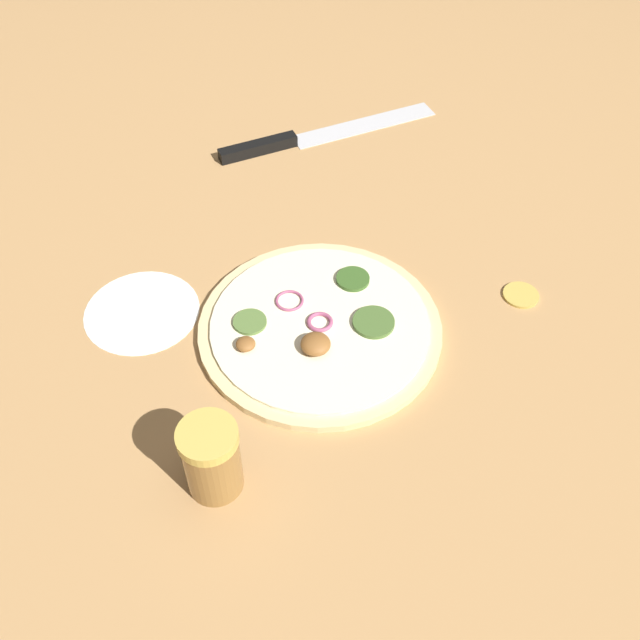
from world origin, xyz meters
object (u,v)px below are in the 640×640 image
(pizza, at_px, (320,327))
(knife, at_px, (296,140))
(spice_jar, at_px, (212,459))
(loose_cap, at_px, (521,294))

(pizza, xyz_separation_m, knife, (-0.30, -0.25, -0.00))
(spice_jar, xyz_separation_m, loose_cap, (-0.42, 0.14, -0.04))
(pizza, height_order, loose_cap, pizza)
(spice_jar, bearing_deg, pizza, -172.61)
(spice_jar, distance_m, loose_cap, 0.45)
(pizza, relative_size, knife, 0.90)
(pizza, height_order, knife, pizza)
(pizza, bearing_deg, knife, -139.81)
(knife, xyz_separation_m, spice_jar, (0.53, 0.28, 0.04))
(knife, bearing_deg, spice_jar, -120.41)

